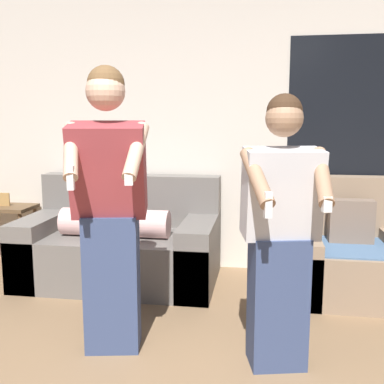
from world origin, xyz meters
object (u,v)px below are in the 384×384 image
(side_table, at_px, (4,215))
(couch, at_px, (122,245))
(armchair, at_px, (349,256))
(person_left, at_px, (110,211))
(person_right, at_px, (280,235))

(side_table, bearing_deg, couch, -11.61)
(armchair, height_order, person_left, person_left)
(armchair, xyz_separation_m, person_left, (-1.66, -1.24, 0.59))
(person_left, relative_size, person_right, 1.11)
(couch, relative_size, person_right, 1.08)
(side_table, bearing_deg, person_right, -30.04)
(side_table, xyz_separation_m, person_left, (1.65, -1.51, 0.39))
(armchair, xyz_separation_m, side_table, (-3.31, 0.27, 0.20))
(couch, relative_size, side_table, 2.30)
(couch, xyz_separation_m, armchair, (2.00, -0.00, -0.01))
(couch, height_order, person_left, person_left)
(couch, bearing_deg, person_right, -43.18)
(person_left, bearing_deg, side_table, 137.44)
(armchair, bearing_deg, person_right, -116.58)
(armchair, relative_size, person_left, 0.54)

